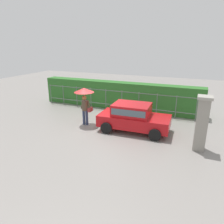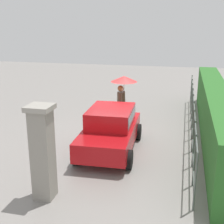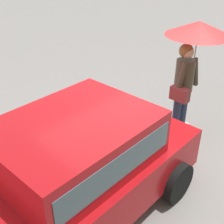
% 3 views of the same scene
% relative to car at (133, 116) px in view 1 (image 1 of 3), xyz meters
% --- Properties ---
extents(ground_plane, '(40.00, 40.00, 0.00)m').
position_rel_car_xyz_m(ground_plane, '(-1.50, -0.18, -0.80)').
color(ground_plane, gray).
extents(car, '(3.79, 1.98, 1.48)m').
position_rel_car_xyz_m(car, '(0.00, 0.00, 0.00)').
color(car, '#B71116').
rests_on(car, ground).
extents(pedestrian, '(1.11, 1.11, 2.12)m').
position_rel_car_xyz_m(pedestrian, '(-2.82, -0.14, 0.84)').
color(pedestrian, '#2D3856').
rests_on(pedestrian, ground).
extents(gate_pillar, '(0.60, 0.60, 2.42)m').
position_rel_car_xyz_m(gate_pillar, '(3.30, -0.90, 0.44)').
color(gate_pillar, gray).
rests_on(gate_pillar, ground).
extents(fence_section, '(10.61, 0.05, 1.50)m').
position_rel_car_xyz_m(fence_section, '(-2.23, 2.76, 0.02)').
color(fence_section, '#59605B').
rests_on(fence_section, ground).
extents(hedge_row, '(11.56, 0.90, 1.90)m').
position_rel_car_xyz_m(hedge_row, '(-2.23, 3.56, 0.15)').
color(hedge_row, '#2D6B28').
rests_on(hedge_row, ground).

